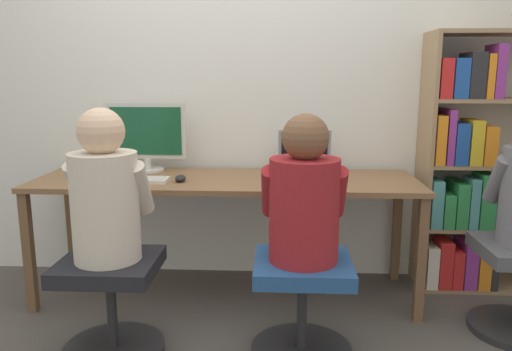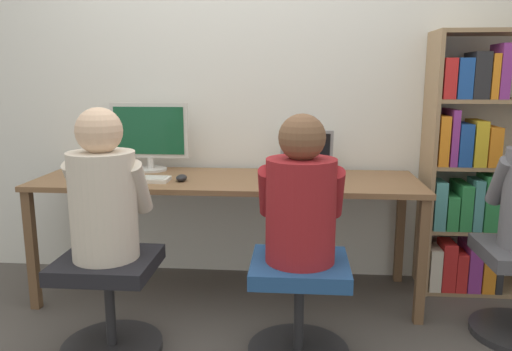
{
  "view_description": "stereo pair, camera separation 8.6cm",
  "coord_description": "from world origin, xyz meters",
  "px_view_note": "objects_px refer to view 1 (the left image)",
  "views": [
    {
      "loc": [
        0.32,
        -2.51,
        1.31
      ],
      "look_at": [
        0.19,
        0.14,
        0.78
      ],
      "focal_mm": 35.0,
      "sensor_mm": 36.0,
      "label": 1
    },
    {
      "loc": [
        0.41,
        -2.51,
        1.31
      ],
      "look_at": [
        0.19,
        0.14,
        0.78
      ],
      "focal_mm": 35.0,
      "sensor_mm": 36.0,
      "label": 2
    }
  ],
  "objects_px": {
    "desktop_monitor": "(147,137)",
    "keyboard": "(131,180)",
    "bookshelf": "(474,173)",
    "laptop": "(305,166)",
    "person_at_monitor": "(105,194)",
    "office_chair_right": "(302,301)",
    "person_at_laptop": "(304,198)",
    "office_chair_left": "(111,300)"
  },
  "relations": [
    {
      "from": "person_at_laptop",
      "to": "laptop",
      "type": "bearing_deg",
      "value": 87.24
    },
    {
      "from": "laptop",
      "to": "office_chair_right",
      "type": "bearing_deg",
      "value": -92.75
    },
    {
      "from": "laptop",
      "to": "office_chair_left",
      "type": "relative_size",
      "value": 0.67
    },
    {
      "from": "laptop",
      "to": "office_chair_right",
      "type": "relative_size",
      "value": 0.67
    },
    {
      "from": "laptop",
      "to": "person_at_laptop",
      "type": "relative_size",
      "value": 0.48
    },
    {
      "from": "desktop_monitor",
      "to": "bookshelf",
      "type": "relative_size",
      "value": 0.31
    },
    {
      "from": "keyboard",
      "to": "office_chair_left",
      "type": "relative_size",
      "value": 0.86
    },
    {
      "from": "person_at_monitor",
      "to": "office_chair_left",
      "type": "bearing_deg",
      "value": -90.0
    },
    {
      "from": "person_at_monitor",
      "to": "bookshelf",
      "type": "xyz_separation_m",
      "value": [
        1.96,
        0.86,
        -0.05
      ]
    },
    {
      "from": "keyboard",
      "to": "bookshelf",
      "type": "distance_m",
      "value": 2.04
    },
    {
      "from": "office_chair_right",
      "to": "keyboard",
      "type": "bearing_deg",
      "value": 150.76
    },
    {
      "from": "office_chair_left",
      "to": "bookshelf",
      "type": "bearing_deg",
      "value": 23.89
    },
    {
      "from": "laptop",
      "to": "person_at_laptop",
      "type": "distance_m",
      "value": 0.79
    },
    {
      "from": "laptop",
      "to": "person_at_monitor",
      "type": "relative_size",
      "value": 0.46
    },
    {
      "from": "office_chair_left",
      "to": "person_at_monitor",
      "type": "xyz_separation_m",
      "value": [
        -0.0,
        0.0,
        0.51
      ]
    },
    {
      "from": "person_at_laptop",
      "to": "keyboard",
      "type": "bearing_deg",
      "value": 150.97
    },
    {
      "from": "keyboard",
      "to": "person_at_laptop",
      "type": "bearing_deg",
      "value": -29.03
    },
    {
      "from": "desktop_monitor",
      "to": "office_chair_right",
      "type": "distance_m",
      "value": 1.44
    },
    {
      "from": "person_at_monitor",
      "to": "desktop_monitor",
      "type": "bearing_deg",
      "value": 92.73
    },
    {
      "from": "keyboard",
      "to": "bookshelf",
      "type": "bearing_deg",
      "value": 8.6
    },
    {
      "from": "office_chair_left",
      "to": "bookshelf",
      "type": "height_order",
      "value": "bookshelf"
    },
    {
      "from": "laptop",
      "to": "person_at_monitor",
      "type": "bearing_deg",
      "value": -138.8
    },
    {
      "from": "desktop_monitor",
      "to": "keyboard",
      "type": "distance_m",
      "value": 0.38
    },
    {
      "from": "desktop_monitor",
      "to": "keyboard",
      "type": "bearing_deg",
      "value": -91.43
    },
    {
      "from": "keyboard",
      "to": "person_at_monitor",
      "type": "distance_m",
      "value": 0.57
    },
    {
      "from": "desktop_monitor",
      "to": "office_chair_left",
      "type": "bearing_deg",
      "value": -87.28
    },
    {
      "from": "person_at_monitor",
      "to": "bookshelf",
      "type": "height_order",
      "value": "bookshelf"
    },
    {
      "from": "keyboard",
      "to": "desktop_monitor",
      "type": "bearing_deg",
      "value": 88.57
    },
    {
      "from": "keyboard",
      "to": "person_at_laptop",
      "type": "relative_size",
      "value": 0.62
    },
    {
      "from": "desktop_monitor",
      "to": "laptop",
      "type": "bearing_deg",
      "value": -3.75
    },
    {
      "from": "office_chair_left",
      "to": "keyboard",
      "type": "bearing_deg",
      "value": 95.09
    },
    {
      "from": "office_chair_left",
      "to": "bookshelf",
      "type": "distance_m",
      "value": 2.2
    },
    {
      "from": "keyboard",
      "to": "office_chair_right",
      "type": "xyz_separation_m",
      "value": [
        0.95,
        -0.53,
        -0.46
      ]
    },
    {
      "from": "keyboard",
      "to": "bookshelf",
      "type": "height_order",
      "value": "bookshelf"
    },
    {
      "from": "laptop",
      "to": "bookshelf",
      "type": "relative_size",
      "value": 0.21
    },
    {
      "from": "office_chair_left",
      "to": "bookshelf",
      "type": "xyz_separation_m",
      "value": [
        1.96,
        0.87,
        0.46
      ]
    },
    {
      "from": "desktop_monitor",
      "to": "keyboard",
      "type": "xyz_separation_m",
      "value": [
        -0.01,
        -0.32,
        -0.2
      ]
    },
    {
      "from": "office_chair_right",
      "to": "person_at_monitor",
      "type": "relative_size",
      "value": 0.69
    },
    {
      "from": "desktop_monitor",
      "to": "person_at_monitor",
      "type": "distance_m",
      "value": 0.9
    },
    {
      "from": "desktop_monitor",
      "to": "office_chair_right",
      "type": "height_order",
      "value": "desktop_monitor"
    },
    {
      "from": "laptop",
      "to": "office_chair_right",
      "type": "xyz_separation_m",
      "value": [
        -0.04,
        -0.79,
        -0.5
      ]
    },
    {
      "from": "bookshelf",
      "to": "keyboard",
      "type": "bearing_deg",
      "value": -171.4
    }
  ]
}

